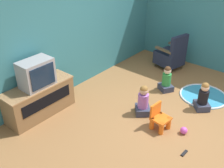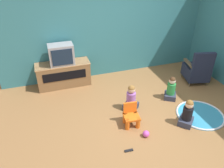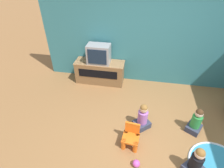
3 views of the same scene
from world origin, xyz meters
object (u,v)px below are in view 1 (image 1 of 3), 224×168
(yellow_kid_chair, at_px, (160,119))
(child_watching_center, at_px, (203,98))
(toy_ball, at_px, (184,130))
(tv_cabinet, at_px, (40,99))
(child_watching_right, at_px, (143,102))
(television, at_px, (36,74))
(child_watching_left, at_px, (166,80))
(black_armchair, at_px, (171,55))
(remote_control, at_px, (184,153))

(yellow_kid_chair, xyz_separation_m, child_watching_center, (1.03, -0.33, 0.06))
(toy_ball, bearing_deg, tv_cabinet, 116.66)
(yellow_kid_chair, height_order, toy_ball, yellow_kid_chair)
(yellow_kid_chair, height_order, child_watching_right, child_watching_right)
(child_watching_center, relative_size, toy_ball, 4.59)
(tv_cabinet, relative_size, child_watching_center, 2.29)
(television, distance_m, child_watching_left, 2.68)
(television, relative_size, black_armchair, 0.64)
(yellow_kid_chair, relative_size, child_watching_right, 0.77)
(child_watching_right, distance_m, remote_control, 1.22)
(toy_ball, height_order, remote_control, toy_ball)
(yellow_kid_chair, bearing_deg, child_watching_left, 30.45)
(yellow_kid_chair, xyz_separation_m, child_watching_right, (0.18, 0.47, 0.07))
(television, relative_size, child_watching_right, 0.98)
(child_watching_right, bearing_deg, tv_cabinet, 89.55)
(television, distance_m, black_armchair, 3.42)
(child_watching_left, bearing_deg, television, 90.10)
(child_watching_center, bearing_deg, tv_cabinet, 89.70)
(tv_cabinet, bearing_deg, yellow_kid_chair, -61.74)
(child_watching_right, relative_size, remote_control, 3.86)
(tv_cabinet, bearing_deg, child_watching_center, -47.53)
(television, relative_size, remote_control, 3.80)
(toy_ball, bearing_deg, television, 116.95)
(tv_cabinet, relative_size, child_watching_right, 2.23)
(child_watching_center, relative_size, remote_control, 3.75)
(tv_cabinet, bearing_deg, child_watching_left, -31.50)
(television, xyz_separation_m, child_watching_right, (1.22, -1.43, -0.60))
(black_armchair, distance_m, yellow_kid_chair, 2.46)
(child_watching_center, distance_m, remote_control, 1.38)
(tv_cabinet, distance_m, child_watching_left, 2.63)
(tv_cabinet, relative_size, child_watching_left, 2.32)
(television, xyz_separation_m, child_watching_left, (2.24, -1.35, -0.61))
(child_watching_left, bearing_deg, tv_cabinet, 89.56)
(tv_cabinet, relative_size, remote_control, 8.60)
(child_watching_right, bearing_deg, child_watching_center, -83.63)
(television, height_order, child_watching_right, television)
(tv_cabinet, xyz_separation_m, television, (0.00, -0.03, 0.54))
(toy_ball, bearing_deg, black_armchair, 34.05)
(black_armchair, distance_m, child_watching_left, 1.13)
(black_armchair, height_order, toy_ball, black_armchair)
(yellow_kid_chair, height_order, child_watching_center, child_watching_center)
(tv_cabinet, distance_m, child_watching_right, 1.90)
(black_armchair, distance_m, toy_ball, 2.55)
(tv_cabinet, height_order, child_watching_left, tv_cabinet)
(television, xyz_separation_m, child_watching_center, (2.07, -2.23, -0.60))
(black_armchair, xyz_separation_m, child_watching_center, (-1.20, -1.35, -0.10))
(child_watching_center, bearing_deg, toy_ball, 141.80)
(television, xyz_separation_m, toy_ball, (1.17, -2.30, -0.79))
(yellow_kid_chair, bearing_deg, tv_cabinet, 124.20)
(yellow_kid_chair, bearing_deg, black_armchair, 30.38)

